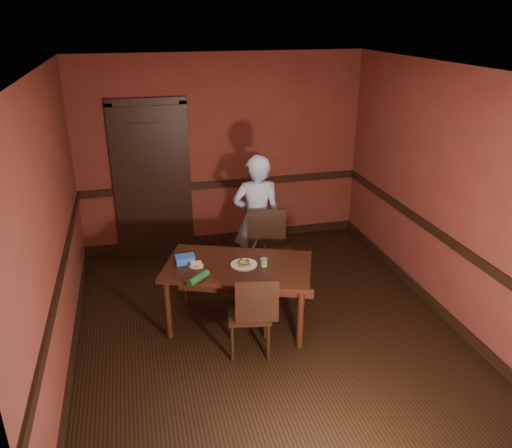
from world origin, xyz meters
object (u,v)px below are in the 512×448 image
cheese_saucer (196,265)px  dining_table (238,295)px  chair_far (274,254)px  food_tub (185,260)px  sauce_jar (264,262)px  person (257,219)px  sandwich_plate (244,264)px  chair_near (249,312)px

cheese_saucer → dining_table: bearing=-10.5°
chair_far → food_tub: chair_far is taller
sauce_jar → cheese_saucer: bearing=166.5°
dining_table → chair_far: 0.82m
person → sandwich_plate: (-0.39, -0.99, -0.08)m
chair_near → person: size_ratio=0.54×
chair_far → sandwich_plate: chair_far is taller
sauce_jar → food_tub: 0.84m
person → sandwich_plate: person is taller
chair_near → sandwich_plate: size_ratio=3.18×
person → sandwich_plate: size_ratio=5.86×
sauce_jar → food_tub: sauce_jar is taller
dining_table → chair_far: chair_far is taller
chair_near → food_tub: chair_near is taller
dining_table → food_tub: food_tub is taller
sandwich_plate → sauce_jar: size_ratio=3.14×
cheese_saucer → food_tub: (-0.10, 0.10, 0.02)m
person → sandwich_plate: 1.07m
dining_table → food_tub: (-0.53, 0.18, 0.40)m
sauce_jar → sandwich_plate: bearing=163.9°
dining_table → sandwich_plate: bearing=-4.0°
dining_table → chair_near: 0.49m
person → sauce_jar: (-0.19, -1.05, -0.05)m
sauce_jar → cheese_saucer: 0.71m
person → sandwich_plate: bearing=73.4°
person → chair_near: bearing=77.8°
chair_near → food_tub: size_ratio=4.27×
sandwich_plate → cheese_saucer: (-0.49, 0.11, -0.00)m
person → food_tub: (-0.98, -0.78, -0.05)m
dining_table → cheese_saucer: 0.58m
sandwich_plate → cheese_saucer: bearing=167.5°
chair_far → person: person is taller
dining_table → person: size_ratio=0.94×
sauce_jar → chair_far: bearing=65.4°
chair_near → food_tub: (-0.54, 0.66, 0.32)m
chair_near → sauce_jar: bearing=-112.7°
chair_far → sauce_jar: chair_far is taller
chair_far → sauce_jar: bearing=-105.0°
sandwich_plate → dining_table: bearing=154.7°
chair_far → chair_near: chair_far is taller
dining_table → food_tub: bearing=-177.5°
food_tub → person: bearing=37.6°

